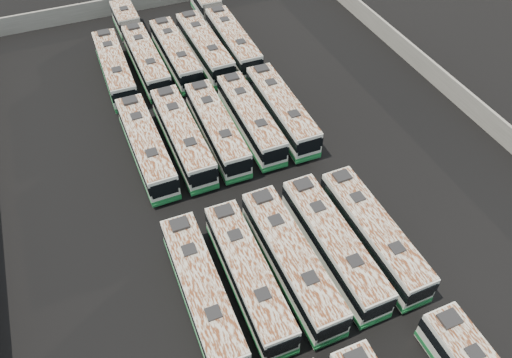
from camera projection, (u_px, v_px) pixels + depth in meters
name	position (u px, v px, depth m)	size (l,w,h in m)	color
ground	(273.00, 196.00, 41.92)	(140.00, 140.00, 0.00)	black
perimeter_wall	(274.00, 187.00, 41.13)	(45.20, 73.20, 2.20)	slate
bus_midfront_far_left	(202.00, 291.00, 33.56)	(2.65, 11.90, 3.35)	#BBBDB7
bus_midfront_left	(248.00, 275.00, 34.49)	(2.65, 11.76, 3.31)	#BBBDB7
bus_midfront_center	(291.00, 260.00, 35.29)	(2.70, 12.18, 3.42)	#BBBDB7
bus_midfront_right	(333.00, 245.00, 36.24)	(2.68, 12.05, 3.39)	#BBBDB7
bus_midfront_far_right	(373.00, 233.00, 37.01)	(2.64, 11.80, 3.32)	#BBBDB7
bus_midback_far_left	(146.00, 146.00, 43.67)	(2.65, 11.96, 3.36)	#BBBDB7
bus_midback_left	(183.00, 136.00, 44.57)	(2.56, 12.04, 3.39)	#BBBDB7
bus_midback_center	(217.00, 128.00, 45.39)	(2.69, 11.80, 3.31)	#BBBDB7
bus_midback_right	(250.00, 119.00, 46.38)	(2.58, 11.72, 3.30)	#BBBDB7
bus_midback_far_right	(282.00, 110.00, 47.22)	(2.69, 12.01, 3.37)	#BBBDB7
bus_back_far_left	(115.00, 68.00, 52.09)	(2.74, 11.89, 3.34)	#BBBDB7
bus_back_left	(139.00, 46.00, 55.17)	(2.57, 18.11, 3.28)	#BBBDB7
bus_back_center	(176.00, 54.00, 54.04)	(2.58, 11.75, 3.30)	#BBBDB7
bus_back_right	(205.00, 48.00, 54.80)	(2.79, 12.21, 3.43)	#BBBDB7
bus_back_far_right	(223.00, 28.00, 57.81)	(2.79, 18.56, 3.36)	#BBBDB7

